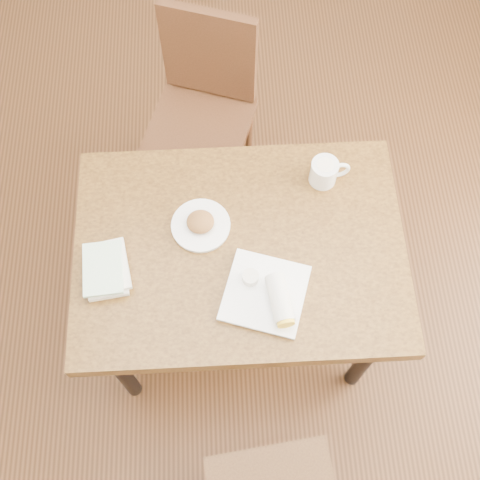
{
  "coord_description": "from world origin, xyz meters",
  "views": [
    {
      "loc": [
        -0.04,
        -0.87,
        2.62
      ],
      "look_at": [
        0.0,
        0.0,
        0.8
      ],
      "focal_mm": 45.0,
      "sensor_mm": 36.0,
      "label": 1
    }
  ],
  "objects_px": {
    "coffee_mug": "(325,172)",
    "chair_far": "(204,102)",
    "plate_scone": "(201,224)",
    "table": "(240,256)",
    "plate_burrito": "(269,295)",
    "book_stack": "(106,269)"
  },
  "relations": [
    {
      "from": "plate_scone",
      "to": "table",
      "type": "bearing_deg",
      "value": -31.55
    },
    {
      "from": "plate_scone",
      "to": "coffee_mug",
      "type": "relative_size",
      "value": 1.42
    },
    {
      "from": "plate_scone",
      "to": "plate_burrito",
      "type": "distance_m",
      "value": 0.35
    },
    {
      "from": "book_stack",
      "to": "coffee_mug",
      "type": "bearing_deg",
      "value": 23.04
    },
    {
      "from": "table",
      "to": "coffee_mug",
      "type": "bearing_deg",
      "value": 38.7
    },
    {
      "from": "plate_burrito",
      "to": "book_stack",
      "type": "xyz_separation_m",
      "value": [
        -0.54,
        0.12,
        -0.0
      ]
    },
    {
      "from": "chair_far",
      "to": "coffee_mug",
      "type": "height_order",
      "value": "chair_far"
    },
    {
      "from": "chair_far",
      "to": "plate_scone",
      "type": "height_order",
      "value": "chair_far"
    },
    {
      "from": "coffee_mug",
      "to": "chair_far",
      "type": "bearing_deg",
      "value": 129.14
    },
    {
      "from": "plate_burrito",
      "to": "coffee_mug",
      "type": "bearing_deg",
      "value": 62.74
    },
    {
      "from": "table",
      "to": "coffee_mug",
      "type": "distance_m",
      "value": 0.43
    },
    {
      "from": "table",
      "to": "plate_burrito",
      "type": "xyz_separation_m",
      "value": [
        0.09,
        -0.19,
        0.11
      ]
    },
    {
      "from": "plate_scone",
      "to": "coffee_mug",
      "type": "xyz_separation_m",
      "value": [
        0.45,
        0.17,
        0.03
      ]
    },
    {
      "from": "coffee_mug",
      "to": "plate_burrito",
      "type": "distance_m",
      "value": 0.5
    },
    {
      "from": "chair_far",
      "to": "plate_scone",
      "type": "xyz_separation_m",
      "value": [
        -0.02,
        -0.7,
        0.22
      ]
    },
    {
      "from": "plate_scone",
      "to": "coffee_mug",
      "type": "distance_m",
      "value": 0.48
    },
    {
      "from": "book_stack",
      "to": "chair_far",
      "type": "bearing_deg",
      "value": 68.72
    },
    {
      "from": "chair_far",
      "to": "coffee_mug",
      "type": "relative_size",
      "value": 6.56
    },
    {
      "from": "plate_scone",
      "to": "book_stack",
      "type": "relative_size",
      "value": 0.95
    },
    {
      "from": "chair_far",
      "to": "book_stack",
      "type": "height_order",
      "value": "chair_far"
    },
    {
      "from": "chair_far",
      "to": "plate_burrito",
      "type": "xyz_separation_m",
      "value": [
        0.2,
        -0.98,
        0.23
      ]
    },
    {
      "from": "table",
      "to": "chair_far",
      "type": "relative_size",
      "value": 1.19
    }
  ]
}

